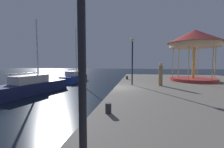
% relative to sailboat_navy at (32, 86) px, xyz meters
% --- Properties ---
extents(ground_plane, '(120.00, 120.00, 0.00)m').
position_rel_sailboat_navy_xyz_m(ground_plane, '(7.62, -0.18, -0.65)').
color(ground_plane, black).
extents(quay_dock, '(14.62, 29.18, 0.80)m').
position_rel_sailboat_navy_xyz_m(quay_dock, '(14.93, -0.18, -0.25)').
color(quay_dock, slate).
rests_on(quay_dock, ground).
extents(sailboat_navy, '(3.46, 7.34, 6.80)m').
position_rel_sailboat_navy_xyz_m(sailboat_navy, '(0.00, 0.00, 0.00)').
color(sailboat_navy, '#19214C').
rests_on(sailboat_navy, ground).
extents(sailboat_blue, '(2.11, 5.47, 7.84)m').
position_rel_sailboat_navy_xyz_m(sailboat_blue, '(0.42, 8.52, -0.01)').
color(sailboat_blue, navy).
rests_on(sailboat_blue, ground).
extents(carousel, '(5.63, 5.63, 5.53)m').
position_rel_sailboat_navy_xyz_m(carousel, '(15.48, 5.48, 4.26)').
color(carousel, '#B23333').
rests_on(carousel, quay_dock).
extents(lamp_post_mid_promenade, '(0.36, 0.36, 4.20)m').
position_rel_sailboat_navy_xyz_m(lamp_post_mid_promenade, '(8.97, 1.28, 3.03)').
color(lamp_post_mid_promenade, black).
rests_on(lamp_post_mid_promenade, quay_dock).
extents(bollard_center, '(0.24, 0.24, 0.40)m').
position_rel_sailboat_navy_xyz_m(bollard_center, '(8.29, -6.71, 0.35)').
color(bollard_center, '#2D2D33').
rests_on(bollard_center, quay_dock).
extents(bollard_north, '(0.24, 0.24, 0.40)m').
position_rel_sailboat_navy_xyz_m(bollard_north, '(8.23, 5.91, 0.35)').
color(bollard_north, '#2D2D33').
rests_on(bollard_north, quay_dock).
extents(person_by_the_water, '(0.34, 0.34, 1.99)m').
position_rel_sailboat_navy_xyz_m(person_by_the_water, '(11.41, 1.17, 1.08)').
color(person_by_the_water, '#937A4C').
rests_on(person_by_the_water, quay_dock).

